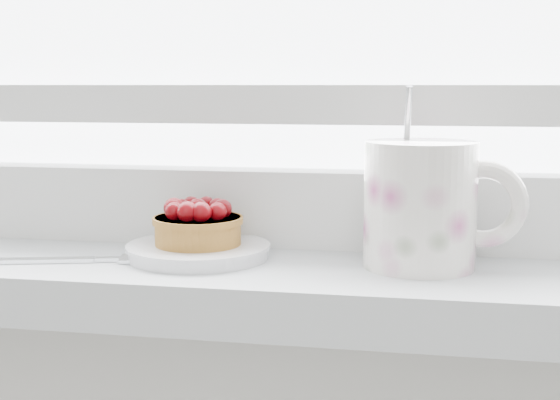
% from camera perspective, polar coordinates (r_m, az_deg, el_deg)
% --- Properties ---
extents(saucer, '(0.12, 0.12, 0.01)m').
position_cam_1_polar(saucer, '(0.67, -5.99, -3.74)').
color(saucer, silver).
rests_on(saucer, windowsill).
extents(raspberry_tart, '(0.08, 0.08, 0.04)m').
position_cam_1_polar(raspberry_tart, '(0.67, -6.04, -1.75)').
color(raspberry_tart, brown).
rests_on(raspberry_tart, saucer).
extents(floral_mug, '(0.13, 0.10, 0.15)m').
position_cam_1_polar(floral_mug, '(0.64, 10.52, -0.15)').
color(floral_mug, white).
rests_on(floral_mug, windowsill).
extents(fork, '(0.21, 0.07, 0.00)m').
position_cam_1_polar(fork, '(0.68, -14.89, -4.24)').
color(fork, silver).
rests_on(fork, windowsill).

